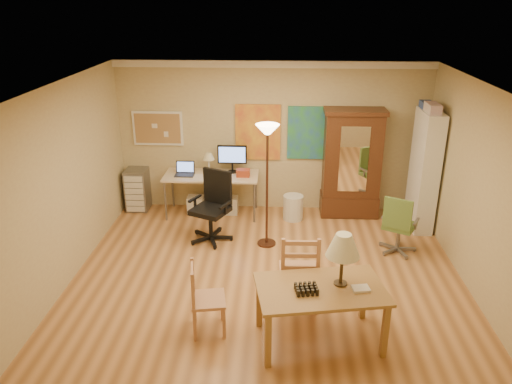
{
  "coord_description": "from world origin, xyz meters",
  "views": [
    {
      "loc": [
        0.15,
        -6.15,
        3.76
      ],
      "look_at": [
        -0.18,
        0.3,
        1.17
      ],
      "focal_mm": 35.0,
      "sensor_mm": 36.0,
      "label": 1
    }
  ],
  "objects_px": {
    "dining_table": "(329,276)",
    "office_chair_black": "(212,222)",
    "office_chair_green": "(398,237)",
    "armoire": "(351,170)",
    "computer_desk": "(214,190)",
    "bookshelf": "(424,171)"
  },
  "relations": [
    {
      "from": "dining_table",
      "to": "office_chair_black",
      "type": "bearing_deg",
      "value": 123.83
    },
    {
      "from": "dining_table",
      "to": "office_chair_green",
      "type": "xyz_separation_m",
      "value": [
        1.27,
        2.16,
        -0.59
      ]
    },
    {
      "from": "dining_table",
      "to": "armoire",
      "type": "xyz_separation_m",
      "value": [
        0.7,
        3.58,
        -0.0
      ]
    },
    {
      "from": "dining_table",
      "to": "computer_desk",
      "type": "height_order",
      "value": "dining_table"
    },
    {
      "from": "office_chair_black",
      "to": "armoire",
      "type": "height_order",
      "value": "armoire"
    },
    {
      "from": "office_chair_black",
      "to": "computer_desk",
      "type": "bearing_deg",
      "value": 95.59
    },
    {
      "from": "dining_table",
      "to": "armoire",
      "type": "height_order",
      "value": "armoire"
    },
    {
      "from": "computer_desk",
      "to": "office_chair_green",
      "type": "relative_size",
      "value": 1.74
    },
    {
      "from": "office_chair_black",
      "to": "armoire",
      "type": "distance_m",
      "value": 2.65
    },
    {
      "from": "computer_desk",
      "to": "office_chair_green",
      "type": "xyz_separation_m",
      "value": [
        3.02,
        -1.34,
        -0.21
      ]
    },
    {
      "from": "computer_desk",
      "to": "armoire",
      "type": "xyz_separation_m",
      "value": [
        2.44,
        0.08,
        0.38
      ]
    },
    {
      "from": "armoire",
      "to": "bookshelf",
      "type": "distance_m",
      "value": 1.23
    },
    {
      "from": "office_chair_black",
      "to": "dining_table",
      "type": "bearing_deg",
      "value": -56.17
    },
    {
      "from": "office_chair_green",
      "to": "armoire",
      "type": "relative_size",
      "value": 0.49
    },
    {
      "from": "computer_desk",
      "to": "armoire",
      "type": "bearing_deg",
      "value": 1.9
    },
    {
      "from": "dining_table",
      "to": "computer_desk",
      "type": "bearing_deg",
      "value": 116.54
    },
    {
      "from": "office_chair_black",
      "to": "bookshelf",
      "type": "relative_size",
      "value": 0.57
    },
    {
      "from": "computer_desk",
      "to": "office_chair_green",
      "type": "distance_m",
      "value": 3.31
    },
    {
      "from": "office_chair_black",
      "to": "office_chair_green",
      "type": "xyz_separation_m",
      "value": [
        2.92,
        -0.29,
        -0.05
      ]
    },
    {
      "from": "office_chair_green",
      "to": "bookshelf",
      "type": "distance_m",
      "value": 1.35
    },
    {
      "from": "computer_desk",
      "to": "bookshelf",
      "type": "bearing_deg",
      "value": -5.73
    },
    {
      "from": "dining_table",
      "to": "bookshelf",
      "type": "height_order",
      "value": "bookshelf"
    }
  ]
}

